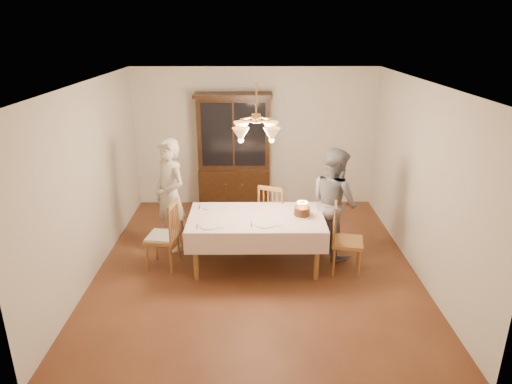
{
  "coord_description": "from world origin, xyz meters",
  "views": [
    {
      "loc": [
        -0.05,
        -5.9,
        3.27
      ],
      "look_at": [
        0.0,
        0.2,
        1.05
      ],
      "focal_mm": 32.0,
      "sensor_mm": 36.0,
      "label": 1
    }
  ],
  "objects_px": {
    "chair_far_side": "(274,217)",
    "birthday_cake": "(302,212)",
    "china_hutch": "(234,155)",
    "dining_table": "(256,221)",
    "elderly_woman": "(170,196)"
  },
  "relations": [
    {
      "from": "dining_table",
      "to": "china_hutch",
      "type": "relative_size",
      "value": 0.88
    },
    {
      "from": "china_hutch",
      "to": "birthday_cake",
      "type": "bearing_deg",
      "value": -65.37
    },
    {
      "from": "china_hutch",
      "to": "birthday_cake",
      "type": "relative_size",
      "value": 7.2
    },
    {
      "from": "chair_far_side",
      "to": "birthday_cake",
      "type": "height_order",
      "value": "chair_far_side"
    },
    {
      "from": "dining_table",
      "to": "elderly_woman",
      "type": "xyz_separation_m",
      "value": [
        -1.29,
        0.55,
        0.19
      ]
    },
    {
      "from": "china_hutch",
      "to": "elderly_woman",
      "type": "relative_size",
      "value": 1.24
    },
    {
      "from": "dining_table",
      "to": "chair_far_side",
      "type": "bearing_deg",
      "value": 68.2
    },
    {
      "from": "dining_table",
      "to": "chair_far_side",
      "type": "xyz_separation_m",
      "value": [
        0.29,
        0.73,
        -0.24
      ]
    },
    {
      "from": "elderly_woman",
      "to": "birthday_cake",
      "type": "relative_size",
      "value": 5.8
    },
    {
      "from": "dining_table",
      "to": "china_hutch",
      "type": "height_order",
      "value": "china_hutch"
    },
    {
      "from": "china_hutch",
      "to": "elderly_woman",
      "type": "xyz_separation_m",
      "value": [
        -0.91,
        -1.7,
        -0.17
      ]
    },
    {
      "from": "elderly_woman",
      "to": "birthday_cake",
      "type": "distance_m",
      "value": 2.01
    },
    {
      "from": "china_hutch",
      "to": "birthday_cake",
      "type": "height_order",
      "value": "china_hutch"
    },
    {
      "from": "chair_far_side",
      "to": "birthday_cake",
      "type": "bearing_deg",
      "value": -64.08
    },
    {
      "from": "china_hutch",
      "to": "dining_table",
      "type": "bearing_deg",
      "value": -80.24
    }
  ]
}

